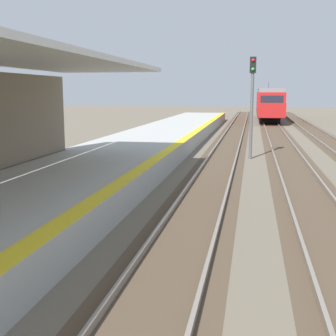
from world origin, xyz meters
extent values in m
cube|color=#A8A8A3|center=(-2.50, 16.00, 0.45)|extent=(5.00, 80.00, 0.90)
cube|color=yellow|center=(-0.25, 16.00, 0.90)|extent=(0.50, 80.00, 0.01)
cube|color=#4C3D2D|center=(1.90, 20.00, 0.00)|extent=(2.34, 120.00, 0.01)
cube|color=slate|center=(1.18, 20.00, 0.08)|extent=(0.08, 120.00, 0.15)
cube|color=slate|center=(2.62, 20.00, 0.08)|extent=(0.08, 120.00, 0.15)
cube|color=#4C3D2D|center=(5.30, 20.00, 0.00)|extent=(2.34, 120.00, 0.01)
cube|color=slate|center=(4.58, 20.00, 0.08)|extent=(0.08, 120.00, 0.15)
cube|color=slate|center=(6.02, 20.00, 0.08)|extent=(0.08, 120.00, 0.15)
cube|color=maroon|center=(5.30, 57.19, 2.07)|extent=(2.90, 18.00, 2.70)
cube|color=slate|center=(5.30, 57.19, 3.64)|extent=(2.67, 18.00, 0.44)
cube|color=black|center=(5.30, 48.17, 2.48)|extent=(2.32, 0.06, 1.21)
cube|color=maroon|center=(5.30, 47.39, 1.60)|extent=(2.78, 1.60, 1.49)
cube|color=black|center=(6.76, 57.19, 2.48)|extent=(0.04, 15.84, 0.86)
cylinder|color=#333333|center=(5.30, 60.79, 4.31)|extent=(0.06, 0.06, 0.90)
cube|color=black|center=(5.30, 51.34, 0.36)|extent=(2.17, 2.20, 0.72)
cube|color=black|center=(5.30, 63.04, 0.36)|extent=(2.17, 2.20, 0.72)
cylinder|color=#4C4C4C|center=(3.33, 23.46, 2.20)|extent=(0.16, 0.16, 4.40)
cube|color=black|center=(3.33, 23.46, 4.80)|extent=(0.32, 0.24, 0.80)
sphere|color=red|center=(3.33, 23.32, 5.02)|extent=(0.16, 0.16, 0.16)
sphere|color=green|center=(3.33, 23.32, 4.58)|extent=(0.16, 0.16, 0.16)
camera|label=1|loc=(3.41, 0.08, 3.44)|focal=47.45mm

